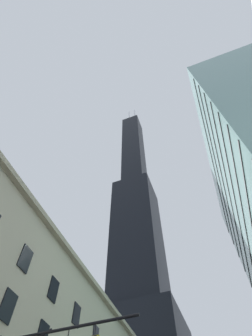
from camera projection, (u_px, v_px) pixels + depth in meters
name	position (u px, v px, depth m)	size (l,w,h in m)	color
dark_skyscraper	(139.00, 268.00, 96.22)	(24.89, 24.89, 207.22)	black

